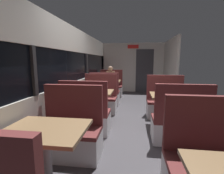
{
  "coord_description": "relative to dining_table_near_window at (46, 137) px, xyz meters",
  "views": [
    {
      "loc": [
        0.06,
        -3.69,
        1.48
      ],
      "look_at": [
        -0.52,
        0.67,
        0.77
      ],
      "focal_mm": 26.31,
      "sensor_mm": 36.0,
      "label": 1
    }
  ],
  "objects": [
    {
      "name": "bench_far_window_facing_entry",
      "position": [
        0.0,
        5.18,
        -0.31
      ],
      "size": [
        0.95,
        0.5,
        1.1
      ],
      "color": "silver",
      "rests_on": "ground_plane"
    },
    {
      "name": "bench_mid_window_facing_entry",
      "position": [
        0.0,
        2.94,
        -0.31
      ],
      "size": [
        0.95,
        0.5,
        1.1
      ],
      "color": "silver",
      "rests_on": "ground_plane"
    },
    {
      "name": "bench_near_window_facing_entry",
      "position": [
        0.0,
        0.7,
        -0.31
      ],
      "size": [
        0.95,
        0.5,
        1.1
      ],
      "color": "silver",
      "rests_on": "ground_plane"
    },
    {
      "name": "bench_rear_aisle_facing_end",
      "position": [
        1.79,
        1.34,
        -0.31
      ],
      "size": [
        0.95,
        0.5,
        1.1
      ],
      "color": "silver",
      "rests_on": "ground_plane"
    },
    {
      "name": "coffee_cup_primary",
      "position": [
        -0.18,
        4.64,
        0.15
      ],
      "size": [
        0.07,
        0.07,
        0.09
      ],
      "color": "#26598C",
      "rests_on": "dining_table_far_window"
    },
    {
      "name": "dining_table_far_window",
      "position": [
        0.0,
        4.48,
        0.0
      ],
      "size": [
        0.9,
        0.7,
        0.74
      ],
      "color": "#9E9EA3",
      "rests_on": "ground_plane"
    },
    {
      "name": "bench_mid_window_facing_end",
      "position": [
        0.0,
        1.54,
        -0.31
      ],
      "size": [
        0.95,
        0.5,
        1.1
      ],
      "color": "silver",
      "rests_on": "ground_plane"
    },
    {
      "name": "bench_rear_aisle_facing_entry",
      "position": [
        1.79,
        2.74,
        -0.31
      ],
      "size": [
        0.95,
        0.5,
        1.1
      ],
      "color": "silver",
      "rests_on": "ground_plane"
    },
    {
      "name": "dining_table_near_window",
      "position": [
        0.0,
        0.0,
        0.0
      ],
      "size": [
        0.9,
        0.7,
        0.74
      ],
      "color": "#9E9EA3",
      "rests_on": "ground_plane"
    },
    {
      "name": "dining_table_rear_aisle",
      "position": [
        1.79,
        2.04,
        0.0
      ],
      "size": [
        0.9,
        0.7,
        0.74
      ],
      "color": "#9E9EA3",
      "rests_on": "ground_plane"
    },
    {
      "name": "ground_plane",
      "position": [
        0.89,
        2.09,
        -0.65
      ],
      "size": [
        3.3,
        9.2,
        0.02
      ],
      "primitive_type": "cube",
      "color": "#423F44"
    },
    {
      "name": "bench_far_window_facing_end",
      "position": [
        0.0,
        3.78,
        -0.31
      ],
      "size": [
        0.95,
        0.5,
        1.1
      ],
      "color": "silver",
      "rests_on": "ground_plane"
    },
    {
      "name": "carriage_window_panel_left",
      "position": [
        -0.56,
        2.09,
        0.47
      ],
      "size": [
        0.09,
        8.48,
        2.3
      ],
      "color": "beige",
      "rests_on": "ground_plane"
    },
    {
      "name": "carriage_aisle_panel_right",
      "position": [
        2.34,
        5.09,
        0.51
      ],
      "size": [
        0.08,
        2.4,
        2.3
      ],
      "primitive_type": "cube",
      "color": "beige",
      "rests_on": "ground_plane"
    },
    {
      "name": "carriage_end_bulkhead",
      "position": [
        0.95,
        6.28,
        0.5
      ],
      "size": [
        2.9,
        0.11,
        2.3
      ],
      "color": "beige",
      "rests_on": "ground_plane"
    },
    {
      "name": "seated_passenger",
      "position": [
        0.0,
        5.11,
        -0.1
      ],
      "size": [
        0.47,
        0.55,
        1.26
      ],
      "color": "#26262D",
      "rests_on": "ground_plane"
    },
    {
      "name": "bench_front_aisle_facing_entry",
      "position": [
        1.79,
        0.1,
        -0.31
      ],
      "size": [
        0.95,
        0.5,
        1.1
      ],
      "color": "silver",
      "rests_on": "ground_plane"
    },
    {
      "name": "dining_table_mid_window",
      "position": [
        0.0,
        2.24,
        0.0
      ],
      "size": [
        0.9,
        0.7,
        0.74
      ],
      "color": "#9E9EA3",
      "rests_on": "ground_plane"
    }
  ]
}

